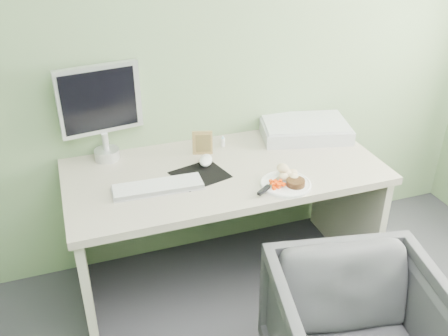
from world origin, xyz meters
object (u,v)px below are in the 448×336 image
object	(u,v)px
desk	(225,198)
monitor	(101,108)
scanner	(304,129)
plate	(286,184)

from	to	relation	value
desk	monitor	distance (m)	0.79
scanner	monitor	world-z (taller)	monitor
desk	plate	bearing A→B (deg)	-48.80
plate	scanner	size ratio (longest dim) A/B	0.50
scanner	desk	bearing A→B (deg)	-145.41
scanner	monitor	bearing A→B (deg)	-171.55
plate	monitor	distance (m)	1.00
plate	scanner	bearing A→B (deg)	54.35
desk	scanner	size ratio (longest dim) A/B	3.27
plate	scanner	world-z (taller)	scanner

